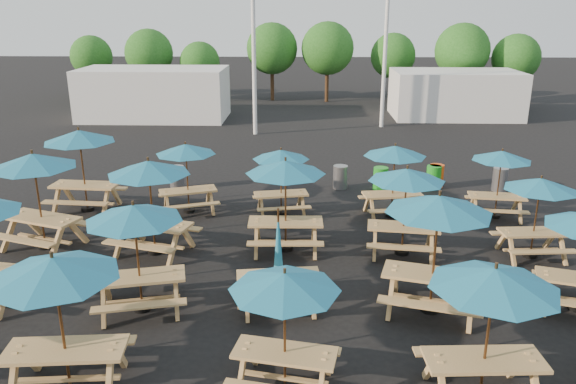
{
  "coord_description": "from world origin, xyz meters",
  "views": [
    {
      "loc": [
        0.44,
        -13.35,
        6.0
      ],
      "look_at": [
        0.0,
        1.5,
        1.1
      ],
      "focal_mm": 35.0,
      "sensor_mm": 36.0,
      "label": 1
    }
  ],
  "objects_px": {
    "picnic_unit_7": "(186,154)",
    "waste_bin_5": "(500,179)",
    "picnic_unit_13": "(438,212)",
    "picnic_unit_14": "(407,181)",
    "picnic_unit_11": "(281,159)",
    "picnic_unit_5": "(134,220)",
    "waste_bin_1": "(340,177)",
    "picnic_unit_9": "(278,268)",
    "picnic_unit_18": "(540,189)",
    "waste_bin_4": "(434,177)",
    "picnic_unit_6": "(149,174)",
    "waste_bin_0": "(177,178)",
    "waste_bin_3": "(436,176)",
    "picnic_unit_2": "(34,167)",
    "picnic_unit_8": "(285,289)",
    "picnic_unit_3": "(80,141)",
    "picnic_unit_15": "(395,156)",
    "picnic_unit_10": "(286,173)",
    "waste_bin_2": "(380,179)",
    "picnic_unit_12": "(494,287)",
    "picnic_unit_19": "(501,160)"
  },
  "relations": [
    {
      "from": "picnic_unit_5",
      "to": "waste_bin_1",
      "type": "height_order",
      "value": "picnic_unit_5"
    },
    {
      "from": "waste_bin_0",
      "to": "waste_bin_5",
      "type": "height_order",
      "value": "same"
    },
    {
      "from": "picnic_unit_6",
      "to": "waste_bin_1",
      "type": "height_order",
      "value": "picnic_unit_6"
    },
    {
      "from": "picnic_unit_18",
      "to": "waste_bin_1",
      "type": "distance_m",
      "value": 7.27
    },
    {
      "from": "picnic_unit_9",
      "to": "picnic_unit_7",
      "type": "bearing_deg",
      "value": 110.54
    },
    {
      "from": "picnic_unit_18",
      "to": "waste_bin_0",
      "type": "height_order",
      "value": "picnic_unit_18"
    },
    {
      "from": "picnic_unit_2",
      "to": "waste_bin_4",
      "type": "height_order",
      "value": "picnic_unit_2"
    },
    {
      "from": "picnic_unit_9",
      "to": "picnic_unit_12",
      "type": "height_order",
      "value": "picnic_unit_12"
    },
    {
      "from": "picnic_unit_14",
      "to": "waste_bin_4",
      "type": "distance_m",
      "value": 6.08
    },
    {
      "from": "picnic_unit_18",
      "to": "waste_bin_4",
      "type": "xyz_separation_m",
      "value": [
        -1.24,
        5.64,
        -1.39
      ]
    },
    {
      "from": "picnic_unit_13",
      "to": "waste_bin_3",
      "type": "height_order",
      "value": "picnic_unit_13"
    },
    {
      "from": "picnic_unit_5",
      "to": "waste_bin_4",
      "type": "bearing_deg",
      "value": 34.03
    },
    {
      "from": "waste_bin_2",
      "to": "waste_bin_3",
      "type": "xyz_separation_m",
      "value": [
        1.99,
        0.41,
        0.0
      ]
    },
    {
      "from": "picnic_unit_2",
      "to": "waste_bin_0",
      "type": "height_order",
      "value": "picnic_unit_2"
    },
    {
      "from": "picnic_unit_5",
      "to": "picnic_unit_7",
      "type": "bearing_deg",
      "value": 78.46
    },
    {
      "from": "waste_bin_0",
      "to": "waste_bin_5",
      "type": "xyz_separation_m",
      "value": [
        11.11,
        0.11,
        0.0
      ]
    },
    {
      "from": "picnic_unit_5",
      "to": "picnic_unit_6",
      "type": "bearing_deg",
      "value": 85.85
    },
    {
      "from": "picnic_unit_9",
      "to": "waste_bin_1",
      "type": "xyz_separation_m",
      "value": [
        1.77,
        8.22,
        -0.51
      ]
    },
    {
      "from": "picnic_unit_5",
      "to": "waste_bin_4",
      "type": "height_order",
      "value": "picnic_unit_5"
    },
    {
      "from": "picnic_unit_15",
      "to": "waste_bin_0",
      "type": "relative_size",
      "value": 2.75
    },
    {
      "from": "picnic_unit_6",
      "to": "waste_bin_0",
      "type": "relative_size",
      "value": 3.18
    },
    {
      "from": "picnic_unit_14",
      "to": "picnic_unit_18",
      "type": "bearing_deg",
      "value": 5.19
    },
    {
      "from": "picnic_unit_7",
      "to": "waste_bin_5",
      "type": "xyz_separation_m",
      "value": [
        10.24,
        2.44,
        -1.45
      ]
    },
    {
      "from": "waste_bin_2",
      "to": "waste_bin_4",
      "type": "bearing_deg",
      "value": 8.2
    },
    {
      "from": "picnic_unit_8",
      "to": "picnic_unit_13",
      "type": "relative_size",
      "value": 0.82
    },
    {
      "from": "waste_bin_0",
      "to": "waste_bin_2",
      "type": "relative_size",
      "value": 1.0
    },
    {
      "from": "picnic_unit_14",
      "to": "picnic_unit_18",
      "type": "distance_m",
      "value": 3.22
    },
    {
      "from": "picnic_unit_7",
      "to": "waste_bin_5",
      "type": "height_order",
      "value": "picnic_unit_7"
    },
    {
      "from": "picnic_unit_3",
      "to": "picnic_unit_13",
      "type": "distance_m",
      "value": 11.0
    },
    {
      "from": "picnic_unit_7",
      "to": "picnic_unit_19",
      "type": "distance_m",
      "value": 9.28
    },
    {
      "from": "waste_bin_0",
      "to": "picnic_unit_5",
      "type": "bearing_deg",
      "value": -82.73
    },
    {
      "from": "picnic_unit_5",
      "to": "picnic_unit_15",
      "type": "bearing_deg",
      "value": 30.03
    },
    {
      "from": "picnic_unit_9",
      "to": "waste_bin_3",
      "type": "distance_m",
      "value": 9.9
    },
    {
      "from": "picnic_unit_11",
      "to": "picnic_unit_13",
      "type": "distance_m",
      "value": 6.54
    },
    {
      "from": "picnic_unit_15",
      "to": "waste_bin_4",
      "type": "distance_m",
      "value": 3.73
    },
    {
      "from": "picnic_unit_13",
      "to": "picnic_unit_14",
      "type": "height_order",
      "value": "picnic_unit_13"
    },
    {
      "from": "picnic_unit_7",
      "to": "picnic_unit_8",
      "type": "xyz_separation_m",
      "value": [
        3.25,
        -8.34,
        -0.02
      ]
    },
    {
      "from": "picnic_unit_2",
      "to": "picnic_unit_6",
      "type": "height_order",
      "value": "picnic_unit_2"
    },
    {
      "from": "picnic_unit_6",
      "to": "waste_bin_4",
      "type": "height_order",
      "value": "picnic_unit_6"
    },
    {
      "from": "picnic_unit_12",
      "to": "waste_bin_5",
      "type": "relative_size",
      "value": 2.94
    },
    {
      "from": "picnic_unit_11",
      "to": "waste_bin_3",
      "type": "xyz_separation_m",
      "value": [
        5.31,
        2.9,
        -1.34
      ]
    },
    {
      "from": "waste_bin_3",
      "to": "picnic_unit_2",
      "type": "bearing_deg",
      "value": -153.97
    },
    {
      "from": "picnic_unit_10",
      "to": "picnic_unit_8",
      "type": "bearing_deg",
      "value": -89.55
    },
    {
      "from": "picnic_unit_3",
      "to": "picnic_unit_10",
      "type": "bearing_deg",
      "value": -19.84
    },
    {
      "from": "picnic_unit_3",
      "to": "picnic_unit_6",
      "type": "distance_m",
      "value": 4.24
    },
    {
      "from": "picnic_unit_8",
      "to": "waste_bin_3",
      "type": "bearing_deg",
      "value": 77.31
    },
    {
      "from": "waste_bin_3",
      "to": "picnic_unit_11",
      "type": "bearing_deg",
      "value": -151.34
    },
    {
      "from": "picnic_unit_9",
      "to": "picnic_unit_13",
      "type": "bearing_deg",
      "value": -8.7
    },
    {
      "from": "picnic_unit_2",
      "to": "waste_bin_4",
      "type": "xyz_separation_m",
      "value": [
        11.28,
        5.42,
        -1.79
      ]
    },
    {
      "from": "picnic_unit_9",
      "to": "picnic_unit_15",
      "type": "bearing_deg",
      "value": 52.44
    }
  ]
}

